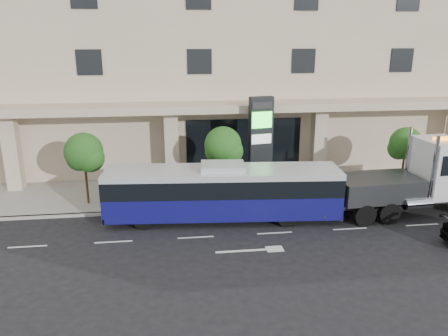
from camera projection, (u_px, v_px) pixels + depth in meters
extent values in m
plane|color=black|center=(268.00, 221.00, 23.55)|extent=(120.00, 120.00, 0.00)
cube|color=gray|center=(251.00, 189.00, 28.28)|extent=(120.00, 6.00, 0.15)
cube|color=gray|center=(260.00, 206.00, 25.43)|extent=(120.00, 0.30, 0.15)
cube|color=tan|center=(229.00, 31.00, 35.40)|extent=(60.00, 15.00, 20.00)
cube|color=tan|center=(247.00, 106.00, 28.52)|extent=(60.00, 2.80, 0.50)
cube|color=black|center=(244.00, 147.00, 30.50)|extent=(8.00, 0.12, 4.00)
cube|color=tan|center=(12.00, 152.00, 27.46)|extent=(0.90, 0.90, 4.90)
cube|color=tan|center=(172.00, 147.00, 28.66)|extent=(0.90, 0.90, 4.90)
cube|color=tan|center=(319.00, 143.00, 29.86)|extent=(0.90, 0.90, 4.90)
cylinder|color=#422B19|center=(86.00, 180.00, 25.32)|extent=(0.14, 0.14, 2.80)
sphere|color=#164F19|center=(84.00, 152.00, 24.83)|extent=(2.20, 2.20, 2.20)
sphere|color=#164F19|center=(90.00, 158.00, 24.77)|extent=(1.65, 1.65, 1.65)
sphere|color=#164F19|center=(80.00, 158.00, 25.10)|extent=(1.54, 1.54, 1.54)
cylinder|color=#422B19|center=(223.00, 174.00, 26.27)|extent=(0.14, 0.14, 2.94)
sphere|color=#164F19|center=(223.00, 145.00, 25.75)|extent=(2.20, 2.20, 2.20)
sphere|color=#164F19|center=(229.00, 151.00, 25.69)|extent=(1.65, 1.65, 1.65)
sphere|color=#164F19|center=(218.00, 151.00, 26.02)|extent=(1.54, 1.54, 1.54)
cylinder|color=#422B19|center=(403.00, 169.00, 27.68)|extent=(0.14, 0.14, 2.73)
sphere|color=#164F19|center=(406.00, 143.00, 27.19)|extent=(2.00, 2.00, 2.00)
sphere|color=#164F19|center=(412.00, 149.00, 27.14)|extent=(1.50, 1.50, 1.50)
sphere|color=#164F19|center=(399.00, 149.00, 27.46)|extent=(1.40, 1.40, 1.40)
cylinder|color=black|center=(143.00, 220.00, 22.45)|extent=(1.06, 0.39, 1.04)
cylinder|color=black|center=(148.00, 204.00, 24.53)|extent=(1.06, 0.39, 1.04)
cylinder|color=black|center=(287.00, 217.00, 22.77)|extent=(1.06, 0.39, 1.04)
cylinder|color=black|center=(280.00, 202.00, 24.86)|extent=(1.06, 0.39, 1.04)
cube|color=#11105D|center=(223.00, 202.00, 23.54)|extent=(12.60, 3.58, 1.24)
cube|color=black|center=(223.00, 183.00, 23.22)|extent=(12.61, 3.62, 0.93)
cube|color=silver|center=(223.00, 172.00, 23.04)|extent=(12.60, 3.58, 0.31)
cube|color=silver|center=(223.00, 166.00, 22.96)|extent=(2.41, 1.84, 0.31)
cube|color=#2D3033|center=(108.00, 213.00, 23.42)|extent=(0.35, 2.59, 0.31)
cube|color=#2D3033|center=(335.00, 209.00, 23.95)|extent=(0.35, 2.59, 0.31)
cube|color=#2D3033|center=(413.00, 198.00, 24.46)|extent=(9.16, 1.62, 0.43)
cube|color=silver|center=(439.00, 167.00, 24.19)|extent=(2.30, 2.81, 3.11)
cylinder|color=silver|center=(434.00, 170.00, 22.79)|extent=(0.20, 0.20, 3.65)
cylinder|color=silver|center=(407.00, 158.00, 25.01)|extent=(0.20, 0.20, 3.65)
cube|color=#2D3033|center=(376.00, 187.00, 23.82)|extent=(4.65, 2.84, 1.18)
cube|color=#2D3033|center=(331.00, 202.00, 23.55)|extent=(1.73, 0.40, 0.24)
cube|color=#2D3033|center=(320.00, 210.00, 23.56)|extent=(0.38, 1.94, 0.19)
cube|color=orange|center=(443.00, 139.00, 23.72)|extent=(0.99, 0.43, 0.15)
cylinder|color=black|center=(447.00, 193.00, 26.14)|extent=(1.20, 0.41, 1.18)
cylinder|color=black|center=(389.00, 213.00, 23.11)|extent=(1.20, 0.41, 1.18)
cylinder|color=black|center=(368.00, 198.00, 25.23)|extent=(1.20, 0.41, 1.18)
cylinder|color=black|center=(365.00, 215.00, 22.86)|extent=(1.20, 0.41, 1.18)
cylinder|color=black|center=(345.00, 200.00, 24.98)|extent=(1.20, 0.41, 1.18)
cube|color=black|center=(260.00, 144.00, 27.26)|extent=(1.55, 0.76, 5.93)
cube|color=#24DD2F|center=(262.00, 120.00, 26.54)|extent=(1.27, 0.30, 0.99)
cube|color=silver|center=(261.00, 139.00, 26.89)|extent=(1.27, 0.30, 0.59)
cube|color=#262628|center=(262.00, 105.00, 26.29)|extent=(1.27, 0.30, 0.40)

